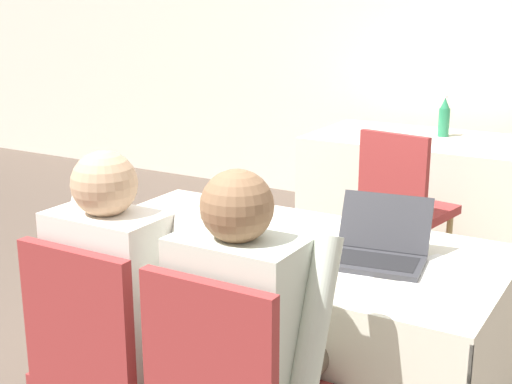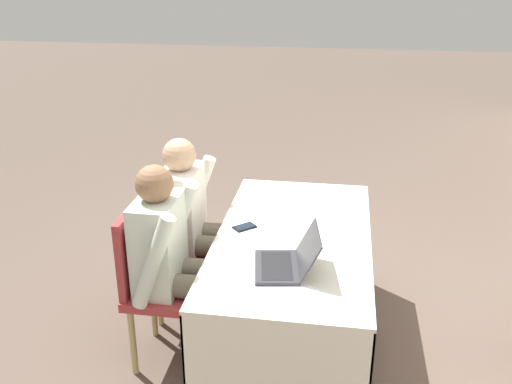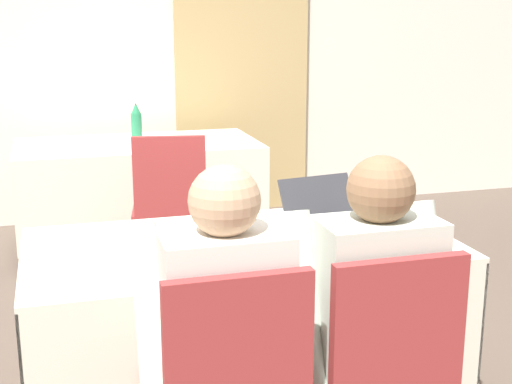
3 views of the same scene
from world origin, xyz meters
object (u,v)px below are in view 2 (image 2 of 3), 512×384
object	(u,v)px
cell_phone	(244,227)
person_white_shirt	(173,255)
chair_near_right	(157,278)
chair_near_left	(180,240)
laptop	(286,262)
person_checkered_shirt	(195,218)

from	to	relation	value
cell_phone	person_white_shirt	world-z (taller)	person_white_shirt
person_white_shirt	chair_near_right	bearing A→B (deg)	90.00
chair_near_left	person_white_shirt	bearing A→B (deg)	-167.35
laptop	cell_phone	bearing A→B (deg)	-155.02
chair_near_right	cell_phone	bearing A→B (deg)	-57.35
chair_near_right	person_white_shirt	xyz separation A→B (m)	(0.00, 0.10, 0.16)
laptop	chair_near_left	bearing A→B (deg)	-138.50
cell_phone	chair_near_left	bearing A→B (deg)	-154.34
cell_phone	person_white_shirt	xyz separation A→B (m)	(0.29, -0.34, -0.05)
cell_phone	chair_near_left	distance (m)	0.52
laptop	person_white_shirt	size ratio (longest dim) A/B	0.31
chair_near_left	chair_near_right	distance (m)	0.46
chair_near_left	chair_near_right	bearing A→B (deg)	-180.00
person_white_shirt	laptop	bearing A→B (deg)	-102.63
laptop	person_white_shirt	world-z (taller)	person_white_shirt
chair_near_right	person_white_shirt	bearing A→B (deg)	-90.00
chair_near_left	person_white_shirt	world-z (taller)	person_white_shirt
chair_near_right	person_checkered_shirt	world-z (taller)	person_checkered_shirt
person_white_shirt	person_checkered_shirt	bearing A→B (deg)	0.00
chair_near_left	person_checkered_shirt	bearing A→B (deg)	-90.00
person_checkered_shirt	chair_near_right	bearing A→B (deg)	167.35
laptop	person_white_shirt	bearing A→B (deg)	-111.53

